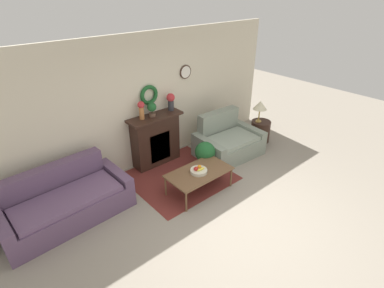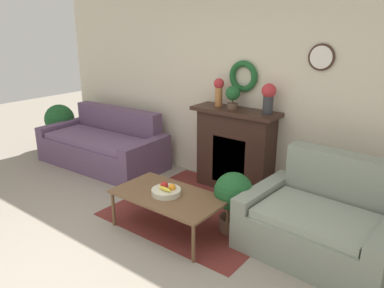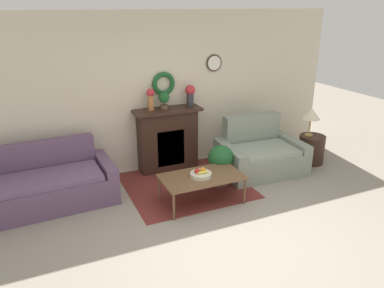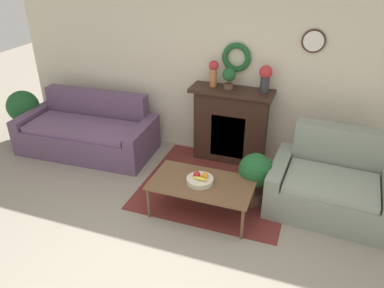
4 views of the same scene
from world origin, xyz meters
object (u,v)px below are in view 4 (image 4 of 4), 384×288
object	(u,v)px
vase_on_mantel_right	(265,77)
coffee_table	(202,185)
fireplace	(231,125)
fruit_bowl	(200,180)
loveseat_right	(331,185)
potted_plant_floor_by_couch	(24,109)
potted_plant_floor_by_loveseat	(255,174)
vase_on_mantel_left	(214,71)
potted_plant_on_mantel	(229,76)
couch_left	(88,132)

from	to	relation	value
vase_on_mantel_right	coffee_table	bearing A→B (deg)	-106.89
fireplace	fruit_bowl	world-z (taller)	fireplace
loveseat_right	potted_plant_floor_by_couch	bearing A→B (deg)	179.50
fireplace	potted_plant_floor_by_loveseat	xyz separation A→B (m)	(0.56, -0.94, -0.16)
loveseat_right	vase_on_mantel_right	bearing A→B (deg)	147.07
vase_on_mantel_left	potted_plant_on_mantel	xyz separation A→B (m)	(0.23, -0.02, -0.04)
vase_on_mantel_right	potted_plant_floor_by_loveseat	distance (m)	1.32
potted_plant_on_mantel	potted_plant_floor_by_couch	bearing A→B (deg)	-173.21
potted_plant_on_mantel	potted_plant_floor_by_loveseat	xyz separation A→B (m)	(0.61, -0.92, -0.88)
vase_on_mantel_left	potted_plant_floor_by_couch	distance (m)	3.22
fireplace	potted_plant_floor_by_couch	bearing A→B (deg)	-173.08
couch_left	potted_plant_floor_by_couch	bearing A→B (deg)	175.20
coffee_table	potted_plant_floor_by_couch	bearing A→B (deg)	164.27
coffee_table	potted_plant_floor_by_couch	size ratio (longest dim) A/B	1.50
couch_left	potted_plant_floor_by_couch	distance (m)	1.25
potted_plant_on_mantel	potted_plant_floor_by_loveseat	distance (m)	1.41
fireplace	vase_on_mantel_right	world-z (taller)	vase_on_mantel_right
potted_plant_on_mantel	potted_plant_floor_by_loveseat	size ratio (longest dim) A/B	0.44
fruit_bowl	coffee_table	bearing A→B (deg)	23.21
potted_plant_floor_by_couch	potted_plant_floor_by_loveseat	world-z (taller)	potted_plant_floor_by_couch
vase_on_mantel_left	vase_on_mantel_right	world-z (taller)	same
potted_plant_floor_by_couch	fruit_bowl	bearing A→B (deg)	-15.98
potted_plant_on_mantel	potted_plant_floor_by_couch	size ratio (longest dim) A/B	0.37
fruit_bowl	potted_plant_floor_by_loveseat	size ratio (longest dim) A/B	0.47
fruit_bowl	potted_plant_floor_by_couch	bearing A→B (deg)	164.02
couch_left	coffee_table	world-z (taller)	couch_left
vase_on_mantel_right	potted_plant_floor_by_loveseat	size ratio (longest dim) A/B	0.55
vase_on_mantel_right	potted_plant_floor_by_loveseat	bearing A→B (deg)	-82.42
potted_plant_on_mantel	loveseat_right	bearing A→B (deg)	-25.73
couch_left	fruit_bowl	size ratio (longest dim) A/B	6.62
couch_left	fruit_bowl	distance (m)	2.32
fireplace	vase_on_mantel_left	xyz separation A→B (m)	(-0.28, 0.01, 0.76)
fireplace	potted_plant_on_mantel	bearing A→B (deg)	-164.73
potted_plant_on_mantel	potted_plant_floor_by_couch	distance (m)	3.43
fireplace	vase_on_mantel_right	distance (m)	0.88
vase_on_mantel_left	potted_plant_floor_by_couch	size ratio (longest dim) A/B	0.46
fireplace	vase_on_mantel_left	distance (m)	0.81
fruit_bowl	potted_plant_floor_by_loveseat	world-z (taller)	potted_plant_floor_by_loveseat
loveseat_right	potted_plant_floor_by_loveseat	distance (m)	0.91
coffee_table	potted_plant_floor_by_loveseat	xyz separation A→B (m)	(0.54, 0.42, 0.00)
fireplace	loveseat_right	distance (m)	1.63
loveseat_right	fruit_bowl	world-z (taller)	loveseat_right
vase_on_mantel_left	potted_plant_on_mantel	bearing A→B (deg)	-5.03
loveseat_right	vase_on_mantel_left	world-z (taller)	vase_on_mantel_left
fireplace	vase_on_mantel_left	bearing A→B (deg)	178.88
coffee_table	loveseat_right	bearing A→B (deg)	23.84
potted_plant_floor_by_couch	fireplace	bearing A→B (deg)	6.92
vase_on_mantel_left	vase_on_mantel_right	xyz separation A→B (m)	(0.71, -0.00, -0.00)
fireplace	fruit_bowl	bearing A→B (deg)	-90.18
couch_left	loveseat_right	size ratio (longest dim) A/B	1.43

